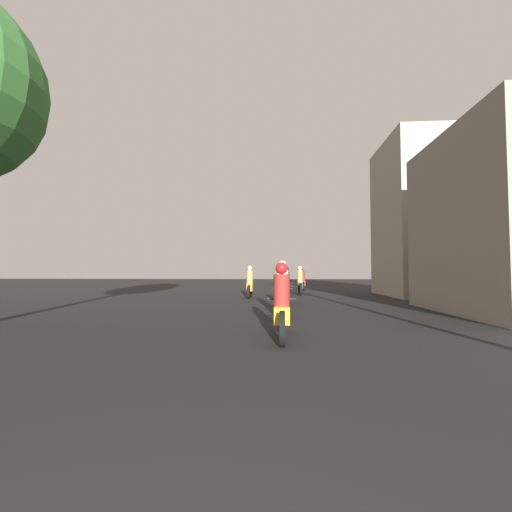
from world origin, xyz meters
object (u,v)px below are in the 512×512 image
object	(u,v)px
motorcycle_orange	(250,285)
motorcycle_silver	(282,294)
motorcycle_blue	(286,289)
building_right_far	(431,218)
motorcycle_red	(303,281)
motorcycle_black	(300,283)
motorcycle_yellow	(282,308)

from	to	relation	value
motorcycle_orange	motorcycle_silver	bearing A→B (deg)	-76.70
motorcycle_blue	motorcycle_orange	world-z (taller)	motorcycle_orange
motorcycle_orange	building_right_far	size ratio (longest dim) A/B	0.24
motorcycle_orange	motorcycle_red	world-z (taller)	motorcycle_orange
motorcycle_orange	motorcycle_black	world-z (taller)	motorcycle_black
motorcycle_red	motorcycle_yellow	bearing A→B (deg)	-88.82
motorcycle_yellow	motorcycle_silver	distance (m)	3.34
motorcycle_silver	motorcycle_orange	size ratio (longest dim) A/B	0.92
motorcycle_yellow	building_right_far	bearing A→B (deg)	57.16
motorcycle_silver	motorcycle_black	xyz separation A→B (m)	(1.14, 9.72, -0.00)
motorcycle_silver	motorcycle_orange	world-z (taller)	motorcycle_silver
motorcycle_black	motorcycle_silver	bearing A→B (deg)	-93.65
motorcycle_silver	motorcycle_blue	distance (m)	3.70
motorcycle_orange	motorcycle_black	bearing A→B (deg)	44.94
motorcycle_yellow	motorcycle_black	bearing A→B (deg)	85.82
motorcycle_silver	motorcycle_black	world-z (taller)	motorcycle_silver
motorcycle_yellow	motorcycle_blue	world-z (taller)	motorcycle_blue
motorcycle_red	building_right_far	distance (m)	9.35
motorcycle_silver	motorcycle_blue	xyz separation A→B (m)	(0.18, 3.70, -0.04)
motorcycle_silver	motorcycle_red	xyz separation A→B (m)	(1.67, 14.59, -0.04)
motorcycle_orange	motorcycle_red	size ratio (longest dim) A/B	1.01
motorcycle_silver	building_right_far	distance (m)	12.84
motorcycle_blue	motorcycle_black	distance (m)	6.10
motorcycle_yellow	building_right_far	xyz separation A→B (m)	(8.37, 12.44, 3.66)
building_right_far	motorcycle_orange	bearing A→B (deg)	-168.68
motorcycle_silver	building_right_far	size ratio (longest dim) A/B	0.22
motorcycle_yellow	motorcycle_orange	distance (m)	10.57
motorcycle_yellow	motorcycle_silver	world-z (taller)	motorcycle_silver
motorcycle_blue	motorcycle_red	world-z (taller)	motorcycle_blue
motorcycle_yellow	motorcycle_red	size ratio (longest dim) A/B	1.00
motorcycle_blue	motorcycle_yellow	bearing A→B (deg)	-84.22
motorcycle_orange	building_right_far	world-z (taller)	building_right_far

